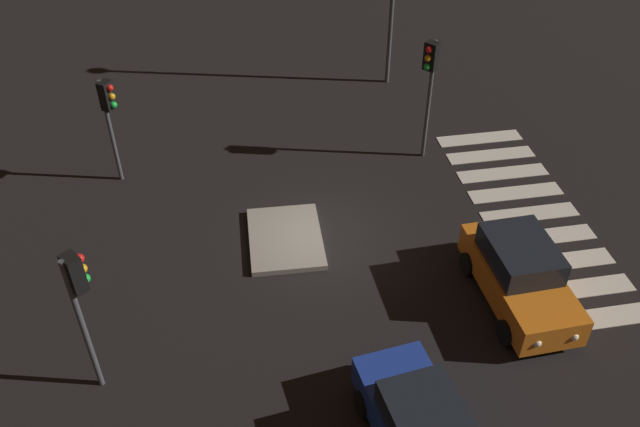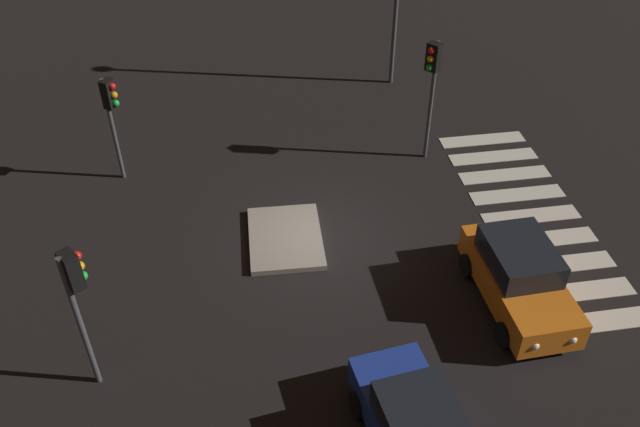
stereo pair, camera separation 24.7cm
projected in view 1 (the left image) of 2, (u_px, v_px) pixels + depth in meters
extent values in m
plane|color=black|center=(320.00, 238.00, 20.83)|extent=(80.00, 80.00, 0.00)
cube|color=gray|center=(285.00, 238.00, 20.70)|extent=(3.08, 2.36, 0.18)
cube|color=orange|center=(519.00, 281.00, 18.32)|extent=(4.35, 1.99, 0.88)
cube|color=black|center=(521.00, 254.00, 18.02)|extent=(2.25, 1.75, 0.71)
cylinder|color=black|center=(570.00, 322.00, 17.71)|extent=(0.70, 0.27, 0.69)
cylinder|color=black|center=(506.00, 332.00, 17.42)|extent=(0.70, 0.27, 0.69)
cylinder|color=black|center=(526.00, 255.00, 19.72)|extent=(0.70, 0.27, 0.69)
cylinder|color=black|center=(468.00, 264.00, 19.44)|extent=(0.70, 0.27, 0.69)
sphere|color=#F2EABF|center=(574.00, 336.00, 16.81)|extent=(0.23, 0.23, 0.23)
sphere|color=#F2EABF|center=(537.00, 343.00, 16.64)|extent=(0.23, 0.23, 0.23)
cube|color=black|center=(427.00, 420.00, 14.10)|extent=(2.28, 1.85, 0.68)
cylinder|color=black|center=(363.00, 404.00, 15.74)|extent=(0.68, 0.32, 0.66)
cylinder|color=black|center=(429.00, 386.00, 16.13)|extent=(0.68, 0.32, 0.66)
sphere|color=#F2EABF|center=(367.00, 366.00, 16.13)|extent=(0.22, 0.22, 0.22)
sphere|color=#F2EABF|center=(404.00, 357.00, 16.35)|extent=(0.22, 0.22, 0.22)
cylinder|color=#47474C|center=(111.00, 132.00, 22.07)|extent=(0.14, 0.14, 3.81)
cube|color=black|center=(107.00, 95.00, 21.12)|extent=(0.54, 0.51, 0.96)
sphere|color=red|center=(110.00, 88.00, 20.86)|extent=(0.22, 0.22, 0.22)
sphere|color=orange|center=(112.00, 97.00, 21.05)|extent=(0.22, 0.22, 0.22)
sphere|color=green|center=(114.00, 105.00, 21.24)|extent=(0.22, 0.22, 0.22)
cylinder|color=#47474C|center=(83.00, 327.00, 15.27)|extent=(0.14, 0.14, 4.17)
cube|color=black|center=(74.00, 273.00, 14.36)|extent=(0.54, 0.52, 0.96)
sphere|color=red|center=(79.00, 259.00, 14.28)|extent=(0.22, 0.22, 0.22)
sphere|color=orange|center=(82.00, 269.00, 14.47)|extent=(0.22, 0.22, 0.22)
sphere|color=green|center=(85.00, 279.00, 14.66)|extent=(0.22, 0.22, 0.22)
cylinder|color=#47474C|center=(429.00, 101.00, 22.99)|extent=(0.14, 0.14, 4.48)
cube|color=black|center=(431.00, 56.00, 21.77)|extent=(0.54, 0.53, 0.96)
sphere|color=red|center=(429.00, 50.00, 21.46)|extent=(0.22, 0.22, 0.22)
sphere|color=orange|center=(428.00, 58.00, 21.65)|extent=(0.22, 0.22, 0.22)
sphere|color=green|center=(427.00, 67.00, 21.84)|extent=(0.22, 0.22, 0.22)
cube|color=silver|center=(599.00, 318.00, 18.24)|extent=(0.70, 3.20, 0.02)
cube|color=silver|center=(579.00, 289.00, 19.12)|extent=(0.70, 3.20, 0.02)
cube|color=silver|center=(561.00, 262.00, 20.00)|extent=(0.70, 3.20, 0.02)
cube|color=silver|center=(544.00, 237.00, 20.87)|extent=(0.70, 3.20, 0.02)
cube|color=silver|center=(529.00, 214.00, 21.75)|extent=(0.70, 3.20, 0.02)
cube|color=silver|center=(515.00, 193.00, 22.63)|extent=(0.70, 3.20, 0.02)
cube|color=silver|center=(502.00, 173.00, 23.51)|extent=(0.70, 3.20, 0.02)
cube|color=silver|center=(491.00, 155.00, 24.39)|extent=(0.70, 3.20, 0.02)
cube|color=silver|center=(479.00, 138.00, 25.27)|extent=(0.70, 3.20, 0.02)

